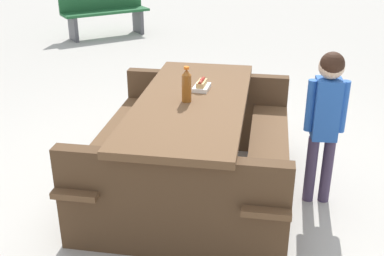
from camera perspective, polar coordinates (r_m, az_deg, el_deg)
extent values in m
plane|color=#B7B2A8|center=(3.69, 0.00, -7.46)|extent=(30.00, 30.00, 0.00)
cube|color=brown|center=(3.37, 0.00, 3.11)|extent=(1.92, 1.13, 0.05)
cube|color=brown|center=(3.61, -8.80, -0.79)|extent=(1.82, 0.66, 0.04)
cube|color=brown|center=(3.45, 9.22, -2.06)|extent=(1.82, 0.66, 0.04)
cube|color=#4D3520|center=(4.23, 1.73, 2.09)|extent=(0.40, 1.39, 0.70)
cube|color=#4D3520|center=(2.86, -2.59, -9.54)|extent=(0.40, 1.39, 0.70)
cylinder|color=brown|center=(3.29, -0.66, 4.81)|extent=(0.07, 0.07, 0.19)
cone|color=brown|center=(3.25, -0.67, 6.76)|extent=(0.06, 0.06, 0.04)
cylinder|color=orange|center=(3.24, -0.67, 7.25)|extent=(0.04, 0.04, 0.02)
cube|color=white|center=(3.55, 1.17, 4.90)|extent=(0.19, 0.13, 0.03)
cube|color=#D8B272|center=(3.54, 1.17, 5.40)|extent=(0.16, 0.08, 0.04)
cylinder|color=maroon|center=(3.53, 1.18, 5.68)|extent=(0.14, 0.05, 0.03)
ellipsoid|color=maroon|center=(3.53, 1.18, 5.87)|extent=(0.07, 0.03, 0.01)
cylinder|color=#3F334C|center=(3.56, 14.10, -4.82)|extent=(0.08, 0.08, 0.51)
cylinder|color=#3F334C|center=(3.58, 15.91, -4.87)|extent=(0.08, 0.08, 0.51)
cube|color=#2659B2|center=(3.37, 15.86, 2.21)|extent=(0.20, 0.21, 0.43)
cylinder|color=#2659B2|center=(3.34, 14.08, 2.63)|extent=(0.06, 0.06, 0.37)
cylinder|color=#2659B2|center=(3.38, 17.69, 2.46)|extent=(0.06, 0.06, 0.37)
sphere|color=beige|center=(3.28, 16.45, 7.10)|extent=(0.17, 0.17, 0.17)
sphere|color=#331E14|center=(3.26, 16.53, 7.39)|extent=(0.16, 0.16, 0.16)
cube|color=#1E592D|center=(8.55, -10.33, 13.59)|extent=(1.43, 1.23, 0.04)
cube|color=#4C4C51|center=(8.41, -14.10, 11.52)|extent=(0.27, 0.32, 0.41)
cube|color=#4C4C51|center=(8.82, -6.51, 12.64)|extent=(0.27, 0.32, 0.41)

